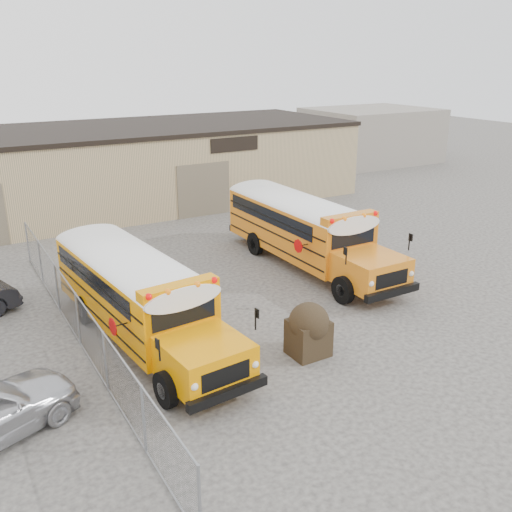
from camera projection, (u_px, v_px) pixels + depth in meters
ground at (291, 339)px, 18.49m from camera, size 120.00×120.00×0.00m
warehouse at (107, 167)px, 33.99m from camera, size 30.20×10.20×4.67m
chainlink_fence at (78, 319)px, 17.79m from camera, size 0.07×18.07×1.81m
distant_building_right at (371, 135)px, 48.68m from camera, size 10.00×8.00×4.40m
school_bus_left at (75, 243)px, 22.61m from camera, size 3.29×9.88×2.84m
school_bus_right at (235, 197)px, 29.59m from camera, size 3.09×10.24×2.99m
tarp_bundle at (309, 329)px, 17.24m from camera, size 1.25×1.25×1.70m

